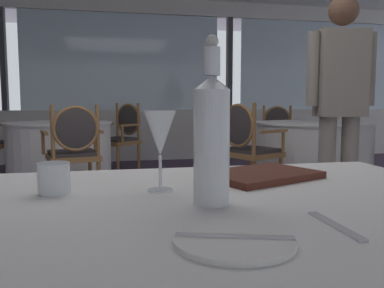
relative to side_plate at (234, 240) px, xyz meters
The scene contains 16 objects.
ground_plane 2.02m from the side_plate, 88.08° to the left, with size 15.05×15.05×0.00m, color #47384C.
window_wall_far 6.21m from the side_plate, 89.42° to the left, with size 11.58×0.14×2.68m.
side_plate is the anchor object (origin of this frame).
butter_knife 0.01m from the side_plate, ahead, with size 0.19×0.02×0.00m, color silver.
dinner_fork 0.21m from the side_plate, 12.20° to the left, with size 0.17×0.02×0.00m, color silver.
water_bottle 0.29m from the side_plate, 83.90° to the left, with size 0.08×0.08×0.37m.
wine_glass 0.43m from the side_plate, 99.32° to the left, with size 0.08×0.08×0.20m.
water_tumbler 0.54m from the side_plate, 127.39° to the left, with size 0.08×0.08×0.08m, color white.
menu_book 0.57m from the side_plate, 64.33° to the left, with size 0.32×0.23×0.02m, color #512319.
background_table_0 4.24m from the side_plate, 59.65° to the left, with size 1.34×1.34×0.75m.
dining_chair_0_1 5.23m from the side_plate, 65.03° to the left, with size 0.56×0.50×0.93m.
dining_chair_0_2 3.37m from the side_plate, 70.03° to the left, with size 0.62×0.64×0.97m.
background_table_2 4.38m from the side_plate, 99.99° to the left, with size 1.21×1.21×0.75m.
dining_chair_2_0 5.02m from the side_plate, 90.08° to the left, with size 0.66×0.66×0.97m.
dining_chair_2_2 3.34m from the side_plate, 98.85° to the left, with size 0.61×0.56×0.95m.
diner_person_0 2.68m from the side_plate, 54.70° to the left, with size 0.53×0.25×1.77m.
Camera 1 is at (-0.26, -2.47, 0.97)m, focal length 37.52 mm.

